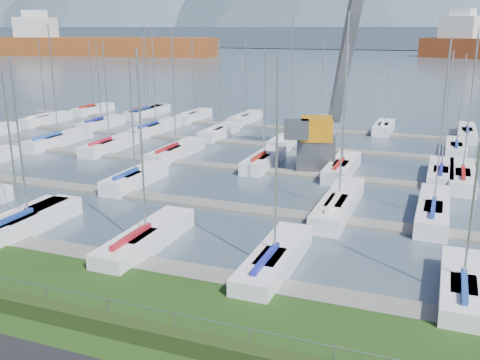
% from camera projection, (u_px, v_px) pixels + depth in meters
% --- Properties ---
extents(water, '(800.00, 540.00, 0.20)m').
position_uv_depth(water, '(427.00, 54.00, 254.40)').
color(water, '#435463').
extents(hedge, '(80.00, 0.70, 0.70)m').
position_uv_depth(hedge, '(124.00, 329.00, 20.55)').
color(hedge, '#233513').
rests_on(hedge, grass).
extents(fence, '(80.00, 0.04, 0.04)m').
position_uv_depth(fence, '(129.00, 304.00, 20.67)').
color(fence, gray).
rests_on(fence, grass).
extents(foothill, '(900.00, 80.00, 12.00)m').
position_uv_depth(foothill, '(433.00, 38.00, 315.46)').
color(foothill, '#425061').
rests_on(foothill, water).
extents(docks, '(90.00, 41.60, 0.25)m').
position_uv_depth(docks, '(300.00, 174.00, 44.39)').
color(docks, '#65625E').
rests_on(docks, water).
extents(crane, '(7.05, 13.12, 22.35)m').
position_uv_depth(crane, '(326.00, 103.00, 45.58)').
color(crane, '#56595E').
rests_on(crane, water).
extents(cargo_ship_west, '(97.59, 34.20, 21.50)m').
position_uv_depth(cargo_ship_west, '(98.00, 47.00, 233.74)').
color(cargo_ship_west, brown).
rests_on(cargo_ship_west, water).
extents(sailboat_fleet, '(75.65, 49.91, 13.38)m').
position_uv_depth(sailboat_fleet, '(289.00, 102.00, 45.75)').
color(sailboat_fleet, maroon).
rests_on(sailboat_fleet, water).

